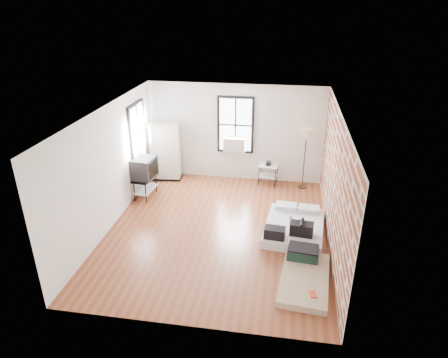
% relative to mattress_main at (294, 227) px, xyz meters
% --- Properties ---
extents(ground, '(6.00, 6.00, 0.00)m').
position_rel_mattress_main_xyz_m(ground, '(-1.74, -0.18, -0.15)').
color(ground, brown).
rests_on(ground, ground).
extents(room_shell, '(5.02, 6.02, 2.80)m').
position_rel_mattress_main_xyz_m(room_shell, '(-1.51, 0.19, 1.58)').
color(room_shell, silver).
rests_on(room_shell, ground).
extents(mattress_main, '(1.44, 1.85, 0.56)m').
position_rel_mattress_main_xyz_m(mattress_main, '(0.00, 0.00, 0.00)').
color(mattress_main, white).
rests_on(mattress_main, ground).
extents(mattress_bare, '(1.04, 1.75, 0.36)m').
position_rel_mattress_main_xyz_m(mattress_bare, '(0.20, -1.58, -0.04)').
color(mattress_bare, tan).
rests_on(mattress_bare, ground).
extents(wardrobe, '(0.89, 0.56, 1.68)m').
position_rel_mattress_main_xyz_m(wardrobe, '(-3.74, 2.47, 0.68)').
color(wardrobe, black).
rests_on(wardrobe, ground).
extents(side_table, '(0.57, 0.48, 0.69)m').
position_rel_mattress_main_xyz_m(side_table, '(-0.75, 2.54, 0.32)').
color(side_table, black).
rests_on(side_table, ground).
extents(floor_lamp, '(0.37, 0.37, 1.74)m').
position_rel_mattress_main_xyz_m(floor_lamp, '(0.23, 2.47, 1.34)').
color(floor_lamp, black).
rests_on(floor_lamp, ground).
extents(tv_stand, '(0.62, 0.83, 1.12)m').
position_rel_mattress_main_xyz_m(tv_stand, '(-3.96, 1.22, 0.65)').
color(tv_stand, black).
rests_on(tv_stand, ground).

